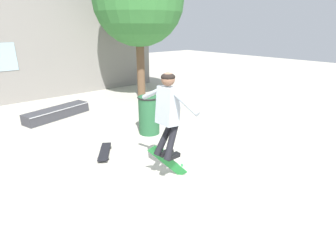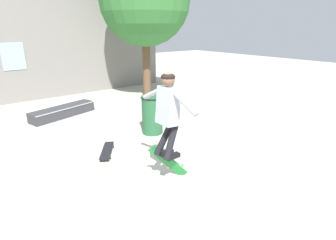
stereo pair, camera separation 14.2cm
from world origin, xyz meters
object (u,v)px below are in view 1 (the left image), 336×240
trash_bin (149,114)px  skater (168,109)px  skate_ledge (57,113)px  skateboard_flipping (168,161)px  skateboard_resting (105,151)px  tree_right (138,0)px

trash_bin → skater: size_ratio=0.67×
trash_bin → skater: bearing=-117.9°
skate_ledge → trash_bin: size_ratio=2.10×
skate_ledge → skateboard_flipping: size_ratio=2.85×
skater → trash_bin: bearing=61.1°
skate_ledge → skateboard_flipping: skateboard_flipping is taller
trash_bin → skateboard_resting: size_ratio=1.16×
skater → skateboard_resting: size_ratio=1.75×
skater → skateboard_resting: (-0.38, 1.60, -1.22)m
skater → skateboard_resting: skater is taller
trash_bin → skate_ledge: bearing=116.7°
skate_ledge → trash_bin: (1.36, -2.70, 0.34)m
skate_ledge → trash_bin: bearing=-79.3°
skate_ledge → skateboard_flipping: bearing=-101.1°
skate_ledge → skater: 4.81m
trash_bin → skater: skater is taller
skateboard_flipping → tree_right: bearing=88.2°
tree_right → skater: tree_right is taller
tree_right → skateboard_resting: bearing=-133.7°
tree_right → skate_ledge: bearing=-172.2°
tree_right → trash_bin: size_ratio=5.28×
tree_right → skate_ledge: size_ratio=2.52×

